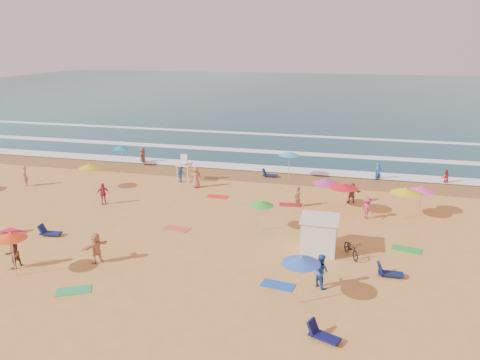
# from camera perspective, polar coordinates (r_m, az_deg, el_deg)

# --- Properties ---
(ground) EXTENTS (220.00, 220.00, 0.00)m
(ground) POSITION_cam_1_polar(r_m,az_deg,el_deg) (31.56, -1.09, -5.76)
(ground) COLOR gold
(ground) RESTS_ON ground
(ocean) EXTENTS (220.00, 140.00, 0.18)m
(ocean) POSITION_cam_1_polar(r_m,az_deg,el_deg) (113.05, 10.31, 10.28)
(ocean) COLOR #0C4756
(ocean) RESTS_ON ground
(wet_sand) EXTENTS (220.00, 220.00, 0.00)m
(wet_sand) POSITION_cam_1_polar(r_m,az_deg,el_deg) (43.08, 3.27, 0.42)
(wet_sand) COLOR olive
(wet_sand) RESTS_ON ground
(surf_foam) EXTENTS (200.00, 18.70, 0.05)m
(surf_foam) POSITION_cam_1_polar(r_m,az_deg,el_deg) (51.46, 5.15, 3.18)
(surf_foam) COLOR white
(surf_foam) RESTS_ON ground
(cabana) EXTENTS (2.00, 2.00, 2.00)m
(cabana) POSITION_cam_1_polar(r_m,az_deg,el_deg) (28.15, 9.61, -6.67)
(cabana) COLOR silver
(cabana) RESTS_ON ground
(cabana_roof) EXTENTS (2.20, 2.20, 0.12)m
(cabana_roof) POSITION_cam_1_polar(r_m,az_deg,el_deg) (27.76, 9.72, -4.65)
(cabana_roof) COLOR silver
(cabana_roof) RESTS_ON cabana
(bicycle) EXTENTS (1.38, 1.98, 0.98)m
(bicycle) POSITION_cam_1_polar(r_m,az_deg,el_deg) (28.03, 13.42, -8.14)
(bicycle) COLOR black
(bicycle) RESTS_ON ground
(lifeguard_stand) EXTENTS (1.20, 1.20, 2.10)m
(lifeguard_stand) POSITION_cam_1_polar(r_m,az_deg,el_deg) (41.56, -6.79, 1.21)
(lifeguard_stand) COLOR white
(lifeguard_stand) RESTS_ON ground
(beach_umbrellas) EXTENTS (48.17, 28.19, 0.75)m
(beach_umbrellas) POSITION_cam_1_polar(r_m,az_deg,el_deg) (30.86, 2.70, -2.11)
(beach_umbrellas) COLOR teal
(beach_umbrellas) RESTS_ON ground
(loungers) EXTENTS (63.49, 25.33, 0.34)m
(loungers) POSITION_cam_1_polar(r_m,az_deg,el_deg) (27.37, 2.62, -9.05)
(loungers) COLOR #0D1145
(loungers) RESTS_ON ground
(towels) EXTENTS (43.46, 17.08, 0.03)m
(towels) POSITION_cam_1_polar(r_m,az_deg,el_deg) (29.41, -1.07, -7.47)
(towels) COLOR red
(towels) RESTS_ON ground
(beachgoers) EXTENTS (41.35, 23.90, 2.09)m
(beachgoers) POSITION_cam_1_polar(r_m,az_deg,el_deg) (34.65, 0.65, -2.23)
(beachgoers) COLOR brown
(beachgoers) RESTS_ON ground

